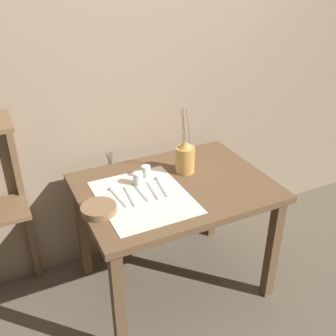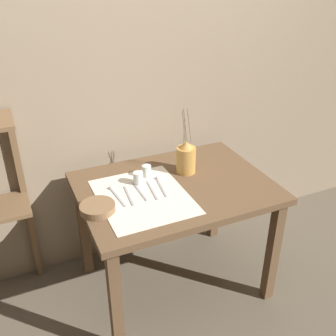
% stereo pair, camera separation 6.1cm
% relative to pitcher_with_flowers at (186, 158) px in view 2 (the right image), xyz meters
% --- Properties ---
extents(ground_plane, '(12.00, 12.00, 0.00)m').
position_rel_pitcher_with_flowers_xyz_m(ground_plane, '(-0.13, -0.11, -0.85)').
color(ground_plane, brown).
extents(stone_wall_back, '(7.00, 0.06, 2.40)m').
position_rel_pitcher_with_flowers_xyz_m(stone_wall_back, '(-0.13, 0.40, 0.35)').
color(stone_wall_back, gray).
rests_on(stone_wall_back, ground_plane).
extents(wooden_table, '(1.10, 0.81, 0.75)m').
position_rel_pitcher_with_flowers_xyz_m(wooden_table, '(-0.13, -0.11, -0.20)').
color(wooden_table, brown).
rests_on(wooden_table, ground_plane).
extents(linen_cloth, '(0.47, 0.57, 0.00)m').
position_rel_pitcher_with_flowers_xyz_m(linen_cloth, '(-0.34, -0.16, -0.09)').
color(linen_cloth, beige).
rests_on(linen_cloth, wooden_table).
extents(pitcher_with_flowers, '(0.12, 0.12, 0.41)m').
position_rel_pitcher_with_flowers_xyz_m(pitcher_with_flowers, '(0.00, 0.00, 0.00)').
color(pitcher_with_flowers, '#B7843D').
rests_on(pitcher_with_flowers, wooden_table).
extents(wooden_bowl, '(0.18, 0.18, 0.04)m').
position_rel_pitcher_with_flowers_xyz_m(wooden_bowl, '(-0.60, -0.19, -0.07)').
color(wooden_bowl, brown).
rests_on(wooden_bowl, wooden_table).
extents(glass_tumbler_near, '(0.06, 0.06, 0.07)m').
position_rel_pitcher_with_flowers_xyz_m(glass_tumbler_near, '(-0.31, -0.02, -0.06)').
color(glass_tumbler_near, silver).
rests_on(glass_tumbler_near, wooden_table).
extents(glass_tumbler_far, '(0.05, 0.05, 0.07)m').
position_rel_pitcher_with_flowers_xyz_m(glass_tumbler_far, '(-0.24, 0.04, -0.06)').
color(glass_tumbler_far, silver).
rests_on(glass_tumbler_far, wooden_table).
extents(spoon_outer, '(0.04, 0.22, 0.02)m').
position_rel_pitcher_with_flowers_xyz_m(spoon_outer, '(-0.47, -0.05, -0.09)').
color(spoon_outer, '#939399').
rests_on(spoon_outer, wooden_table).
extents(knife_center, '(0.03, 0.21, 0.00)m').
position_rel_pitcher_with_flowers_xyz_m(knife_center, '(-0.41, -0.12, -0.09)').
color(knife_center, '#939399').
rests_on(knife_center, wooden_table).
extents(fork_inner, '(0.01, 0.21, 0.00)m').
position_rel_pitcher_with_flowers_xyz_m(fork_inner, '(-0.34, -0.11, -0.09)').
color(fork_inner, '#939399').
rests_on(fork_inner, wooden_table).
extents(fork_outer, '(0.03, 0.21, 0.00)m').
position_rel_pitcher_with_flowers_xyz_m(fork_outer, '(-0.27, -0.12, -0.09)').
color(fork_outer, '#939399').
rests_on(fork_outer, wooden_table).
extents(spoon_inner, '(0.05, 0.22, 0.02)m').
position_rel_pitcher_with_flowers_xyz_m(spoon_inner, '(-0.20, -0.06, -0.09)').
color(spoon_inner, '#939399').
rests_on(spoon_inner, wooden_table).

